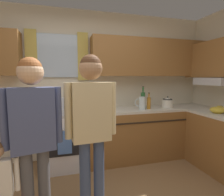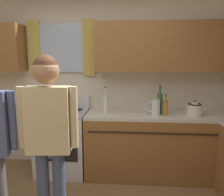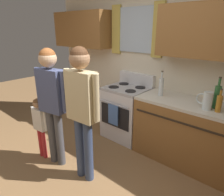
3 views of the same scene
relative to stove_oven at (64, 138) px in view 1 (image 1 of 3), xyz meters
name	(u,v)px [view 1 (image 1 of 3)]	position (x,y,z in m)	size (l,w,h in m)	color
back_wall_unit	(87,74)	(0.41, 0.28, 1.03)	(4.60, 0.42, 2.60)	beige
kitchen_counter_run	(173,136)	(1.81, -0.32, -0.02)	(2.30, 1.82, 0.90)	brown
stove_oven	(64,138)	(0.00, 0.00, 0.00)	(0.69, 0.67, 1.10)	silver
bottle_wine_green	(143,100)	(1.37, 0.00, 0.58)	(0.08, 0.08, 0.39)	#2D6633
bottle_tall_clear	(102,102)	(0.63, -0.02, 0.57)	(0.07, 0.07, 0.37)	silver
bottle_oil_amber	(149,103)	(1.43, -0.11, 0.54)	(0.06, 0.06, 0.29)	#B27223
mug_mustard_yellow	(220,109)	(2.44, -0.62, 0.48)	(0.12, 0.08, 0.09)	gold
stovetop_kettle	(167,103)	(1.82, -0.09, 0.53)	(0.27, 0.20, 0.21)	silver
water_pitcher	(142,103)	(1.30, -0.12, 0.54)	(0.19, 0.11, 0.22)	silver
mixing_bowl	(217,110)	(2.28, -0.73, 0.48)	(0.22, 0.22, 0.10)	gold
adult_holding_child	(33,126)	(-0.27, -1.26, 0.55)	(0.49, 0.23, 1.62)	#4C4C51
adult_in_plaid	(91,118)	(0.26, -1.20, 0.58)	(0.51, 0.23, 1.66)	#38476B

